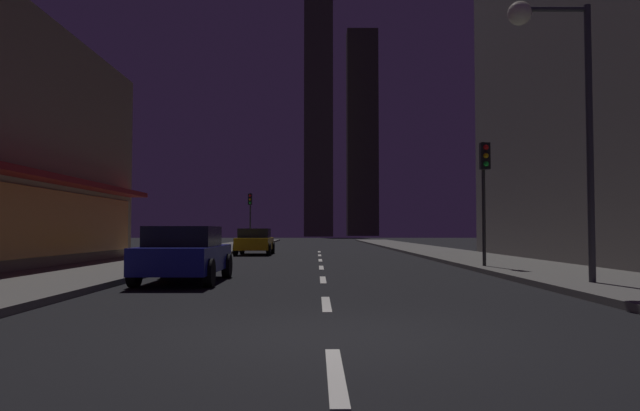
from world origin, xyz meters
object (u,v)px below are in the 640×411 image
object	(u,v)px
car_parked_near	(185,254)
traffic_light_near_right	(484,176)
traffic_light_far_left	(250,207)
street_lamp_right	(554,72)
fire_hydrant_far_left	(198,249)
car_parked_far	(255,241)

from	to	relation	value
car_parked_near	traffic_light_near_right	xyz separation A→B (m)	(9.10, 4.42, 2.45)
traffic_light_far_left	street_lamp_right	size ratio (longest dim) A/B	0.64
fire_hydrant_far_left	traffic_light_far_left	size ratio (longest dim) A/B	0.16
car_parked_far	traffic_light_far_left	distance (m)	14.75
street_lamp_right	car_parked_near	bearing A→B (deg)	169.17
fire_hydrant_far_left	traffic_light_near_right	world-z (taller)	traffic_light_near_right
fire_hydrant_far_left	street_lamp_right	world-z (taller)	street_lamp_right
car_parked_far	traffic_light_near_right	world-z (taller)	traffic_light_near_right
car_parked_far	street_lamp_right	size ratio (longest dim) A/B	0.64
car_parked_near	car_parked_far	xyz separation A→B (m)	(0.00, 17.34, 0.00)
car_parked_near	fire_hydrant_far_left	distance (m)	13.31
car_parked_near	fire_hydrant_far_left	world-z (taller)	car_parked_near
car_parked_near	street_lamp_right	xyz separation A→B (m)	(8.98, -1.72, 4.33)
car_parked_near	car_parked_far	world-z (taller)	same
car_parked_near	traffic_light_far_left	bearing A→B (deg)	93.42
fire_hydrant_far_left	traffic_light_far_left	xyz separation A→B (m)	(0.40, 18.66, 2.74)
traffic_light_near_right	traffic_light_far_left	xyz separation A→B (m)	(-11.00, 27.35, 0.00)
traffic_light_far_left	street_lamp_right	distance (m)	35.25
car_parked_far	fire_hydrant_far_left	world-z (taller)	car_parked_far
car_parked_near	car_parked_far	size ratio (longest dim) A/B	1.00
fire_hydrant_far_left	street_lamp_right	xyz separation A→B (m)	(11.28, -14.82, 4.61)
car_parked_near	traffic_light_near_right	bearing A→B (deg)	25.89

